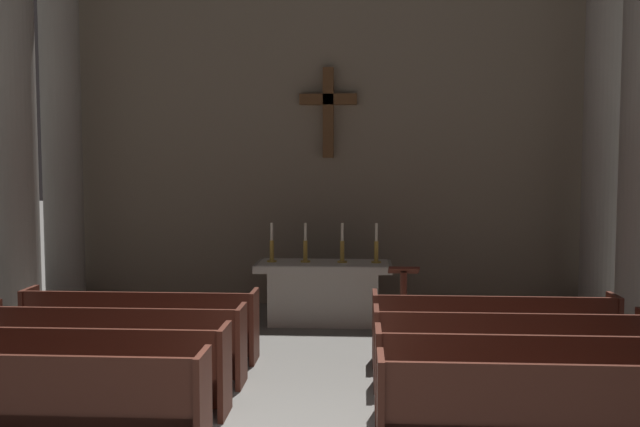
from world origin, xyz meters
TOP-DOWN VIEW (x-y plane):
  - pew_left_row_1 at (-2.32, -0.04)m, footprint 3.11×0.50m
  - pew_left_row_2 at (-2.32, 0.95)m, footprint 3.11×0.50m
  - pew_left_row_3 at (-2.32, 1.94)m, footprint 3.11×0.50m
  - pew_left_row_4 at (-2.32, 2.93)m, footprint 3.11×0.50m
  - pew_right_row_1 at (2.32, -0.04)m, footprint 3.11×0.50m
  - pew_right_row_2 at (2.32, 0.95)m, footprint 3.11×0.50m
  - pew_right_row_3 at (2.32, 1.94)m, footprint 3.11×0.50m
  - pew_right_row_4 at (2.32, 2.93)m, footprint 3.11×0.50m
  - column_left_third at (-4.67, 4.29)m, footprint 1.02×1.02m
  - column_left_fourth at (-4.67, 6.00)m, footprint 1.02×1.02m
  - column_right_fourth at (4.67, 6.00)m, footprint 1.02×1.02m
  - altar at (0.00, 5.19)m, footprint 2.20×0.90m
  - candlestick_outer_left at (-0.85, 5.19)m, footprint 0.16×0.16m
  - candlestick_inner_left at (-0.30, 5.19)m, footprint 0.16×0.16m
  - candlestick_inner_right at (0.30, 5.19)m, footprint 0.16×0.16m
  - candlestick_outer_right at (0.85, 5.19)m, footprint 0.16×0.16m
  - apse_with_cross at (0.00, 6.86)m, footprint 10.43×0.44m
  - lectern at (1.22, 3.99)m, footprint 0.44×0.36m

SIDE VIEW (x-z plane):
  - pew_left_row_1 at x=-2.32m, z-range 0.00..0.95m
  - pew_left_row_2 at x=-2.32m, z-range 0.00..0.95m
  - pew_left_row_3 at x=-2.32m, z-range 0.00..0.95m
  - pew_left_row_4 at x=-2.32m, z-range 0.00..0.95m
  - pew_right_row_1 at x=2.32m, z-range 0.00..0.95m
  - pew_right_row_2 at x=2.32m, z-range 0.00..0.95m
  - pew_right_row_3 at x=2.32m, z-range 0.00..0.95m
  - pew_right_row_4 at x=2.32m, z-range 0.00..0.95m
  - altar at x=0.00m, z-range 0.03..1.04m
  - lectern at x=1.22m, z-range -0.03..1.13m
  - candlestick_outer_left at x=-0.85m, z-range 0.89..1.53m
  - candlestick_inner_left at x=-0.30m, z-range 0.89..1.53m
  - candlestick_inner_right at x=0.30m, z-range 0.89..1.53m
  - candlestick_outer_right at x=0.85m, z-range 0.89..1.53m
  - column_left_third at x=-4.67m, z-range -0.08..5.71m
  - column_left_fourth at x=-4.67m, z-range -0.08..5.71m
  - column_right_fourth at x=4.67m, z-range -0.08..5.71m
  - apse_with_cross at x=0.00m, z-range 0.00..6.40m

